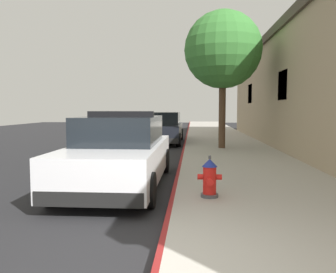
{
  "coord_description": "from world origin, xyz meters",
  "views": [
    {
      "loc": [
        0.33,
        -3.26,
        1.74
      ],
      "look_at": [
        -0.33,
        5.77,
        1.0
      ],
      "focal_mm": 36.61,
      "sensor_mm": 36.0,
      "label": 1
    }
  ],
  "objects_px": {
    "fire_hydrant": "(210,178)",
    "street_tree": "(223,50)",
    "police_cruiser": "(121,153)",
    "parked_car_silver_ahead": "(163,128)"
  },
  "relations": [
    {
      "from": "fire_hydrant",
      "to": "street_tree",
      "type": "relative_size",
      "value": 0.14
    },
    {
      "from": "police_cruiser",
      "to": "street_tree",
      "type": "xyz_separation_m",
      "value": [
        2.81,
        6.56,
        3.34
      ]
    },
    {
      "from": "police_cruiser",
      "to": "fire_hydrant",
      "type": "xyz_separation_m",
      "value": [
        1.93,
        -1.4,
        -0.26
      ]
    },
    {
      "from": "fire_hydrant",
      "to": "street_tree",
      "type": "distance_m",
      "value": 8.79
    },
    {
      "from": "parked_car_silver_ahead",
      "to": "street_tree",
      "type": "distance_m",
      "value": 5.38
    },
    {
      "from": "police_cruiser",
      "to": "parked_car_silver_ahead",
      "type": "relative_size",
      "value": 1.0
    },
    {
      "from": "parked_car_silver_ahead",
      "to": "fire_hydrant",
      "type": "distance_m",
      "value": 11.33
    },
    {
      "from": "police_cruiser",
      "to": "parked_car_silver_ahead",
      "type": "height_order",
      "value": "police_cruiser"
    },
    {
      "from": "parked_car_silver_ahead",
      "to": "police_cruiser",
      "type": "bearing_deg",
      "value": -90.6
    },
    {
      "from": "police_cruiser",
      "to": "parked_car_silver_ahead",
      "type": "bearing_deg",
      "value": 89.4
    }
  ]
}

